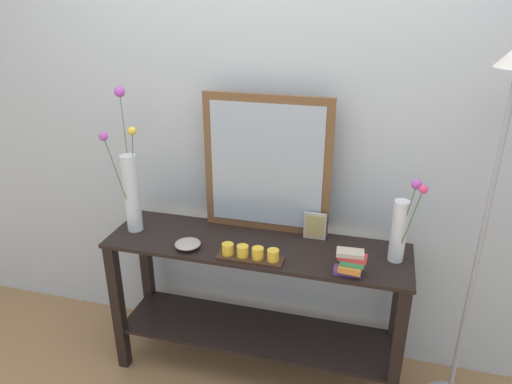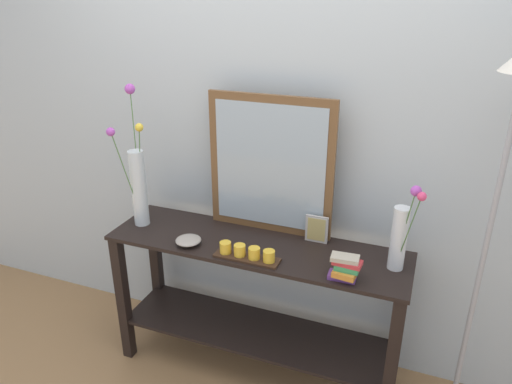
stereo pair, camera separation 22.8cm
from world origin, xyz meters
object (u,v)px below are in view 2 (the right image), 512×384
at_px(tall_vase_left, 138,181).
at_px(candle_tray, 247,254).
at_px(vase_right, 400,235).
at_px(decorative_bowl, 188,240).
at_px(mirror_leaning, 270,166).
at_px(picture_frame_small, 317,229).
at_px(book_stack, 345,268).
at_px(floor_lamp, 497,196).
at_px(console_table, 256,293).

xyz_separation_m(tall_vase_left, candle_tray, (0.68, -0.14, -0.22)).
distance_m(vase_right, decorative_bowl, 1.02).
relative_size(mirror_leaning, picture_frame_small, 5.00).
height_order(book_stack, floor_lamp, floor_lamp).
distance_m(vase_right, floor_lamp, 0.42).
relative_size(picture_frame_small, decorative_bowl, 1.12).
bearing_deg(floor_lamp, picture_frame_small, 171.15).
relative_size(mirror_leaning, decorative_bowl, 5.59).
bearing_deg(vase_right, book_stack, -139.74).
xyz_separation_m(mirror_leaning, vase_right, (0.67, -0.15, -0.18)).
bearing_deg(tall_vase_left, picture_frame_small, 8.75).
relative_size(tall_vase_left, floor_lamp, 0.41).
height_order(decorative_bowl, book_stack, book_stack).
bearing_deg(decorative_bowl, vase_right, 8.44).
distance_m(decorative_bowl, floor_lamp, 1.41).
xyz_separation_m(tall_vase_left, vase_right, (1.34, 0.03, -0.07)).
height_order(vase_right, decorative_bowl, vase_right).
bearing_deg(vase_right, tall_vase_left, -178.59).
bearing_deg(book_stack, vase_right, 40.26).
bearing_deg(console_table, tall_vase_left, -179.25).
xyz_separation_m(tall_vase_left, picture_frame_small, (0.94, 0.14, -0.18)).
height_order(mirror_leaning, tall_vase_left, tall_vase_left).
xyz_separation_m(vase_right, decorative_bowl, (-0.99, -0.15, -0.15)).
bearing_deg(candle_tray, picture_frame_small, 46.91).
height_order(tall_vase_left, floor_lamp, floor_lamp).
xyz_separation_m(console_table, picture_frame_small, (0.27, 0.14, 0.37)).
distance_m(console_table, picture_frame_small, 0.48).
height_order(mirror_leaning, vase_right, mirror_leaning).
xyz_separation_m(mirror_leaning, picture_frame_small, (0.27, -0.04, -0.29)).
distance_m(decorative_bowl, book_stack, 0.79).
relative_size(console_table, book_stack, 10.58).
bearing_deg(tall_vase_left, console_table, 0.75).
height_order(decorative_bowl, floor_lamp, floor_lamp).
height_order(candle_tray, picture_frame_small, picture_frame_small).
relative_size(console_table, candle_tray, 4.80).
xyz_separation_m(console_table, candle_tray, (0.01, -0.15, 0.32)).
bearing_deg(picture_frame_small, decorative_bowl, -156.24).
bearing_deg(book_stack, picture_frame_small, 125.70).
xyz_separation_m(vase_right, candle_tray, (-0.67, -0.17, -0.15)).
relative_size(tall_vase_left, picture_frame_small, 5.12).
bearing_deg(tall_vase_left, candle_tray, -11.43).
bearing_deg(decorative_bowl, mirror_leaning, 43.12).
relative_size(picture_frame_small, book_stack, 1.00).
height_order(mirror_leaning, candle_tray, mirror_leaning).
bearing_deg(floor_lamp, decorative_bowl, -173.94).
bearing_deg(vase_right, mirror_leaning, 167.03).
distance_m(console_table, candle_tray, 0.35).
bearing_deg(mirror_leaning, candle_tray, -89.47).
height_order(picture_frame_small, book_stack, picture_frame_small).
bearing_deg(floor_lamp, book_stack, -163.13).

